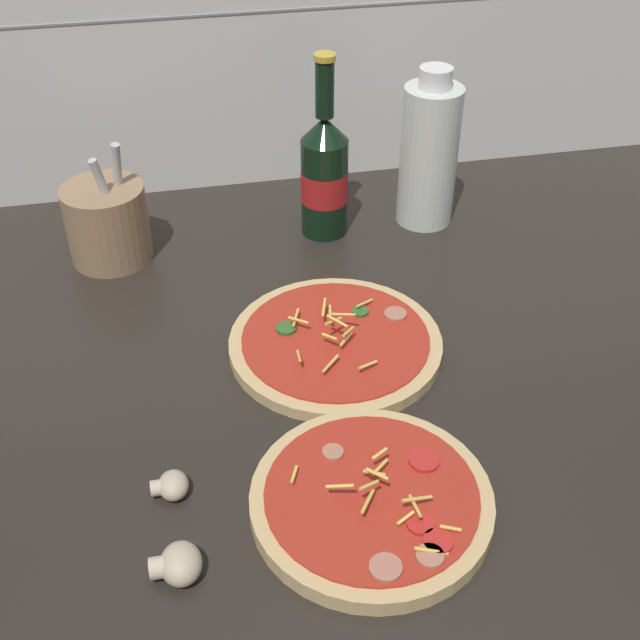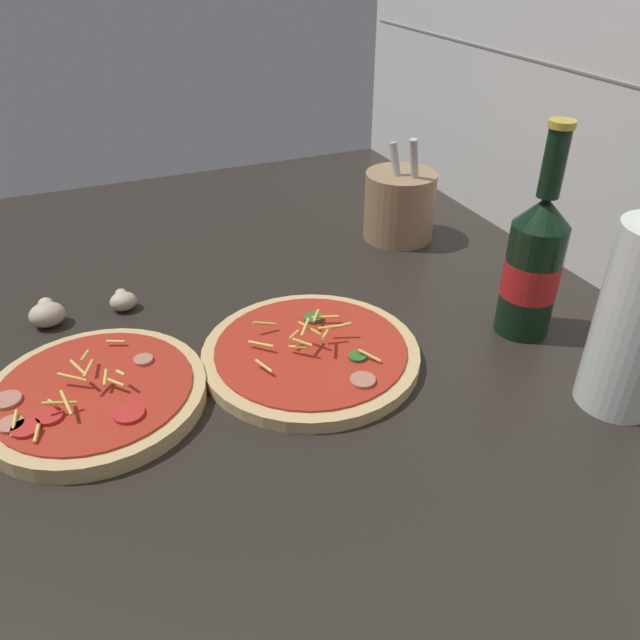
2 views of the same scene
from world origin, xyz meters
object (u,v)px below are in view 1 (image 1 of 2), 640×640
beer_bottle (324,173)px  utensil_crock (108,223)px  pizza_far (336,345)px  pizza_near (372,501)px  oil_bottle (429,154)px  mushroom_left (172,486)px  mushroom_right (178,564)px

beer_bottle → utensil_crock: (-31.17, -0.81, -3.89)cm
pizza_far → utensil_crock: bearing=134.4°
pizza_near → oil_bottle: size_ratio=1.01×
beer_bottle → mushroom_left: (-25.57, -46.62, -8.26)cm
beer_bottle → mushroom_left: 53.81cm
pizza_near → pizza_far: (1.92, 24.41, -0.19)cm
pizza_far → beer_bottle: bearing=80.9°
utensil_crock → mushroom_right: bearing=-84.2°
oil_bottle → pizza_far: bearing=-125.5°
pizza_near → pizza_far: size_ratio=0.92×
pizza_near → pizza_far: 24.49cm
pizza_far → utensil_crock: utensil_crock is taller
mushroom_left → utensil_crock: 46.36cm
mushroom_left → beer_bottle: bearing=61.3°
pizza_far → beer_bottle: size_ratio=0.98×
pizza_near → oil_bottle: 57.97cm
mushroom_left → pizza_far: bearing=41.4°
pizza_near → mushroom_right: (-19.10, -3.85, 0.49)cm
pizza_near → mushroom_right: pizza_near is taller
oil_bottle → utensil_crock: 47.17cm
oil_bottle → mushroom_right: bearing=-126.1°
oil_bottle → mushroom_left: 63.20cm
beer_bottle → mushroom_right: 62.31cm
pizza_near → pizza_far: bearing=85.5°
oil_bottle → utensil_crock: oil_bottle is taller
pizza_far → mushroom_right: 35.23cm
oil_bottle → utensil_crock: bearing=-178.7°
mushroom_right → pizza_near: bearing=11.4°
oil_bottle → mushroom_right: (-41.19, -56.55, -9.33)cm
mushroom_left → mushroom_right: size_ratio=0.79×
pizza_near → mushroom_right: 19.49cm
pizza_near → oil_bottle: bearing=67.3°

